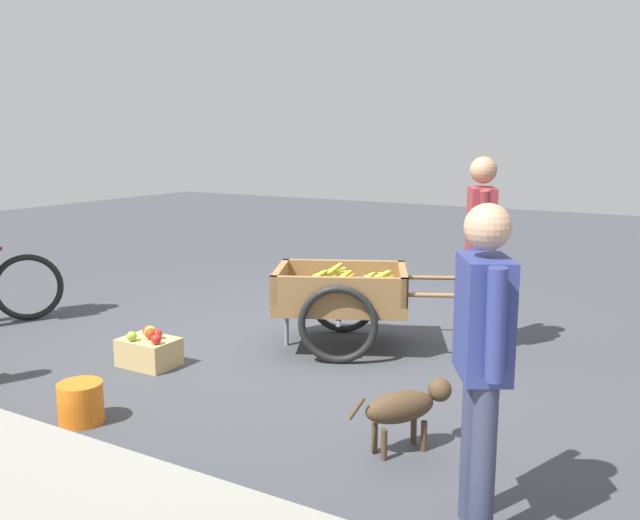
{
  "coord_description": "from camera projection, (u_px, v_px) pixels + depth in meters",
  "views": [
    {
      "loc": [
        -3.0,
        4.87,
        1.79
      ],
      "look_at": [
        -0.12,
        -0.03,
        0.75
      ],
      "focal_mm": 38.11,
      "sensor_mm": 36.0,
      "label": 1
    }
  ],
  "objects": [
    {
      "name": "plastic_bucket",
      "position": [
        81.0,
        403.0,
        4.29
      ],
      "size": [
        0.28,
        0.28,
        0.26
      ],
      "primitive_type": "cylinder",
      "color": "orange",
      "rests_on": "ground"
    },
    {
      "name": "bystander_person",
      "position": [
        483.0,
        343.0,
        2.97
      ],
      "size": [
        0.34,
        0.51,
        1.51
      ],
      "color": "#333851",
      "rests_on": "ground"
    },
    {
      "name": "dog",
      "position": [
        406.0,
        406.0,
        3.88
      ],
      "size": [
        0.42,
        0.57,
        0.4
      ],
      "color": "#4C3823",
      "rests_on": "ground"
    },
    {
      "name": "fruit_cart",
      "position": [
        342.0,
        297.0,
        5.78
      ],
      "size": [
        1.82,
        1.4,
        0.72
      ],
      "color": "olive",
      "rests_on": "ground"
    },
    {
      "name": "vendor_person",
      "position": [
        481.0,
        236.0,
        5.59
      ],
      "size": [
        0.33,
        0.53,
        1.63
      ],
      "color": "black",
      "rests_on": "ground"
    },
    {
      "name": "ground_plane",
      "position": [
        306.0,
        343.0,
        5.95
      ],
      "size": [
        24.0,
        24.0,
        0.0
      ],
      "primitive_type": "plane",
      "color": "#3D3F44"
    },
    {
      "name": "apple_crate",
      "position": [
        149.0,
        350.0,
        5.35
      ],
      "size": [
        0.44,
        0.32,
        0.32
      ],
      "color": "tan",
      "rests_on": "ground"
    }
  ]
}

